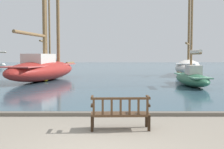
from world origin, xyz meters
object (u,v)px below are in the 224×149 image
Objects in this scene: sailboat_nearest_port at (189,66)px; sailboat_mid_port at (45,68)px; park_bench at (121,113)px; sailboat_far_port at (48,61)px; sailboat_mid_starboard at (193,77)px; channel_buoy at (46,78)px.

sailboat_nearest_port is 0.80× the size of sailboat_mid_port.
park_bench is at bearing -68.90° from sailboat_mid_port.
sailboat_far_port is 1.15× the size of sailboat_mid_port.
sailboat_mid_starboard is (-2.61, -10.46, -0.33)m from sailboat_nearest_port.
sailboat_mid_starboard reaches higher than channel_buoy.
sailboat_far_port is at bearing 146.48° from sailboat_nearest_port.
sailboat_mid_port is (-10.72, 4.02, 0.44)m from sailboat_mid_starboard.
sailboat_mid_starboard is at bearing -104.00° from sailboat_nearest_port.
channel_buoy is (-12.95, -7.56, -0.61)m from sailboat_nearest_port.
sailboat_mid_port is 1.39m from channel_buoy.
sailboat_mid_port is 10.25× the size of channel_buoy.
sailboat_far_port is at bearing 102.45° from sailboat_mid_port.
park_bench is 22.56m from sailboat_nearest_port.
park_bench is 15.86m from sailboat_mid_port.
park_bench is at bearing -109.74° from sailboat_nearest_port.
sailboat_mid_starboard is 5.62× the size of channel_buoy.
sailboat_nearest_port is at bearing -33.52° from sailboat_far_port.
sailboat_nearest_port is (7.62, 21.23, 0.50)m from park_bench.
sailboat_far_port reaches higher than sailboat_mid_port.
sailboat_far_port reaches higher than sailboat_mid_starboard.
park_bench is 34.08m from sailboat_far_port.
sailboat_far_port is at bearing 106.46° from park_bench.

